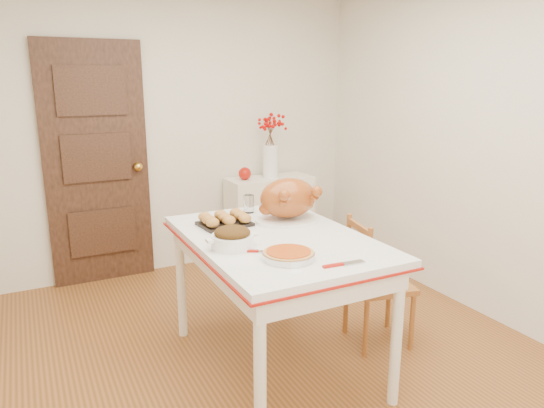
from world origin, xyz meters
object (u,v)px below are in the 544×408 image
chair_oak (380,281)px  kitchen_table (276,302)px  sideboard (270,218)px  pumpkin_pie (288,254)px  turkey_platter (288,200)px

chair_oak → kitchen_table: bearing=98.9°
sideboard → pumpkin_pie: bearing=-114.1°
turkey_platter → pumpkin_pie: (-0.33, -0.61, -0.11)m
sideboard → pumpkin_pie: (-0.95, -2.12, 0.47)m
pumpkin_pie → sideboard: bearing=65.9°
pumpkin_pie → turkey_platter: bearing=61.7°
kitchen_table → chair_oak: size_ratio=1.64×
sideboard → turkey_platter: size_ratio=1.87×
turkey_platter → sideboard: bearing=79.6°
kitchen_table → sideboard: bearing=64.6°
chair_oak → pumpkin_pie: (-0.88, -0.33, 0.44)m
sideboard → chair_oak: chair_oak is taller
sideboard → turkey_platter: (-0.62, -1.50, 0.58)m
chair_oak → turkey_platter: size_ratio=1.98×
sideboard → chair_oak: size_ratio=0.95×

